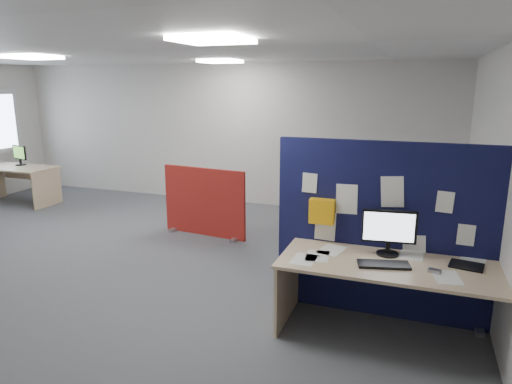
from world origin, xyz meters
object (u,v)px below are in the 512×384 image
(main_desk, at_px, (391,277))
(red_divider, at_px, (204,203))
(monitor_main, at_px, (389,230))
(monitor_second, at_px, (20,154))
(second_desk, at_px, (18,175))
(office_chair, at_px, (319,207))
(navy_divider, at_px, (383,231))

(main_desk, height_order, red_divider, red_divider)
(monitor_main, bearing_deg, monitor_second, 153.23)
(second_desk, bearing_deg, office_chair, -5.70)
(main_desk, xyz_separation_m, monitor_second, (-7.31, 2.75, 0.38))
(monitor_main, distance_m, second_desk, 7.63)
(red_divider, bearing_deg, office_chair, 5.23)
(main_desk, bearing_deg, second_desk, 160.20)
(second_desk, height_order, office_chair, office_chair)
(navy_divider, distance_m, monitor_main, 0.23)
(red_divider, bearing_deg, navy_divider, -24.60)
(navy_divider, distance_m, second_desk, 7.50)
(red_divider, relative_size, second_desk, 0.92)
(navy_divider, relative_size, second_desk, 1.40)
(red_divider, xyz_separation_m, monitor_second, (-4.40, 0.71, 0.43))
(red_divider, bearing_deg, second_desk, 179.08)
(monitor_main, relative_size, office_chair, 0.45)
(main_desk, relative_size, red_divider, 1.42)
(red_divider, bearing_deg, monitor_main, -26.99)
(navy_divider, xyz_separation_m, office_chair, (-0.98, 1.65, -0.26))
(navy_divider, relative_size, monitor_main, 4.34)
(navy_divider, bearing_deg, second_desk, 162.43)
(navy_divider, xyz_separation_m, second_desk, (-7.14, 2.26, -0.34))
(navy_divider, height_order, red_divider, navy_divider)
(monitor_second, bearing_deg, red_divider, 6.17)
(monitor_second, bearing_deg, office_chair, 8.42)
(navy_divider, distance_m, office_chair, 1.94)
(monitor_second, bearing_deg, navy_divider, -3.13)
(monitor_second, bearing_deg, monitor_main, -4.43)
(monitor_second, height_order, office_chair, office_chair)
(navy_divider, xyz_separation_m, monitor_second, (-7.19, 2.40, 0.06))
(monitor_main, relative_size, monitor_second, 1.17)
(main_desk, height_order, monitor_second, monitor_second)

